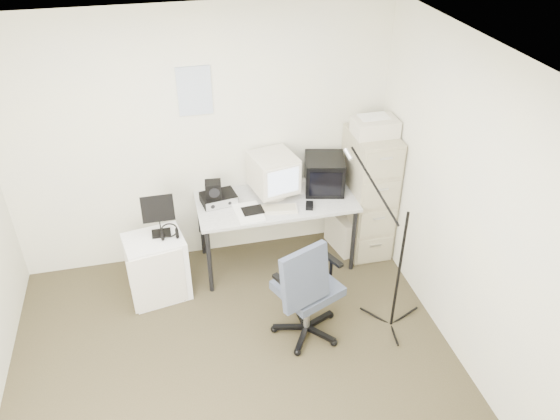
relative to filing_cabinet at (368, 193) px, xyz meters
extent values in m
cube|color=#35301A|center=(-1.58, -1.48, -0.66)|extent=(3.60, 3.60, 0.01)
cube|color=white|center=(-1.58, -1.48, 1.85)|extent=(3.60, 3.60, 0.01)
cube|color=silver|center=(-1.58, 0.32, 0.60)|extent=(3.60, 0.02, 2.50)
cube|color=silver|center=(0.22, -1.48, 0.60)|extent=(0.02, 3.60, 2.50)
cube|color=white|center=(-1.60, 0.31, 1.10)|extent=(0.30, 0.02, 0.44)
cube|color=#B4AB8B|center=(0.00, 0.00, 0.00)|extent=(0.40, 0.60, 1.30)
cube|color=beige|center=(0.00, -0.01, 0.73)|extent=(0.40, 0.28, 0.16)
cube|color=silver|center=(-0.95, -0.03, -0.29)|extent=(1.50, 0.70, 0.73)
cube|color=beige|center=(-0.95, 0.06, 0.29)|extent=(0.46, 0.48, 0.43)
cube|color=black|center=(-0.45, 0.07, 0.25)|extent=(0.45, 0.47, 0.34)
cube|color=beige|center=(-0.67, 0.05, 0.15)|extent=(0.08, 0.08, 0.14)
cube|color=beige|center=(-1.00, -0.20, 0.09)|extent=(0.44, 0.21, 0.02)
cube|color=black|center=(-0.67, -0.22, 0.10)|extent=(0.10, 0.13, 0.04)
cube|color=black|center=(-1.48, 0.05, 0.13)|extent=(0.35, 0.27, 0.09)
cube|color=black|center=(-1.53, 0.04, 0.24)|extent=(0.16, 0.15, 0.15)
cube|color=white|center=(-1.25, -0.19, 0.09)|extent=(0.26, 0.34, 0.02)
cube|color=beige|center=(-0.22, 0.04, -0.45)|extent=(0.27, 0.46, 0.40)
cube|color=#485260|center=(-0.92, -1.06, -0.13)|extent=(0.79, 0.79, 1.04)
cube|color=white|center=(-2.12, -0.26, -0.33)|extent=(0.58, 0.49, 0.63)
cube|color=black|center=(-2.04, -0.19, 0.19)|extent=(0.32, 0.24, 0.41)
torus|color=black|center=(-1.97, -0.28, 0.04)|extent=(0.20, 0.20, 0.03)
cylinder|color=black|center=(-0.16, -1.14, 0.13)|extent=(0.03, 0.03, 1.56)
camera|label=1|loc=(-1.93, -4.30, 2.86)|focal=35.00mm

